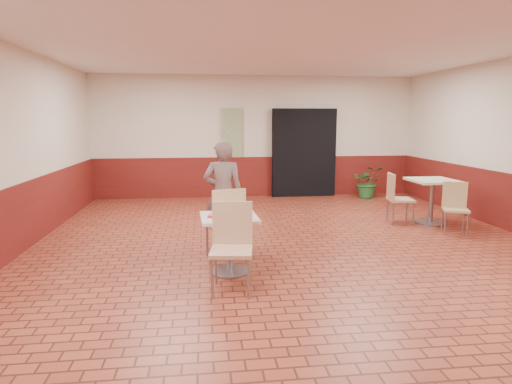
{
  "coord_description": "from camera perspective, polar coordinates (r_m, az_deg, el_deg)",
  "views": [
    {
      "loc": [
        -1.29,
        -5.68,
        1.92
      ],
      "look_at": [
        -0.6,
        0.03,
        0.95
      ],
      "focal_mm": 30.0,
      "sensor_mm": 36.0,
      "label": 1
    }
  ],
  "objects": [
    {
      "name": "potted_plant",
      "position": [
        10.96,
        14.7,
        1.3
      ],
      "size": [
        0.84,
        0.77,
        0.8
      ],
      "primitive_type": "imported",
      "rotation": [
        0.0,
        0.0,
        -0.22
      ],
      "color": "#26602B",
      "rests_on": "ground"
    },
    {
      "name": "main_table",
      "position": [
        5.41,
        -3.59,
        -5.7
      ],
      "size": [
        0.7,
        0.7,
        0.74
      ],
      "rotation": [
        0.0,
        0.0,
        0.05
      ],
      "color": "beige",
      "rests_on": "ground"
    },
    {
      "name": "promo_poster",
      "position": [
        10.65,
        -3.2,
        7.86
      ],
      "size": [
        0.5,
        0.03,
        1.2
      ],
      "primitive_type": "cube",
      "color": "gray",
      "rests_on": "wainscot_band"
    },
    {
      "name": "chair_main_front",
      "position": [
        4.88,
        -3.24,
        -6.64
      ],
      "size": [
        0.52,
        0.52,
        1.0
      ],
      "rotation": [
        0.0,
        0.0,
        -0.13
      ],
      "color": "tan",
      "rests_on": "ground"
    },
    {
      "name": "customer",
      "position": [
        6.46,
        -4.38,
        -0.29
      ],
      "size": [
        0.63,
        0.45,
        1.63
      ],
      "primitive_type": "imported",
      "rotation": [
        0.0,
        0.0,
        3.04
      ],
      "color": "#715A57",
      "rests_on": "ground"
    },
    {
      "name": "serving_tray",
      "position": [
        5.35,
        -3.62,
        -3.07
      ],
      "size": [
        0.44,
        0.34,
        0.03
      ],
      "rotation": [
        0.0,
        0.0,
        -0.38
      ],
      "color": "red",
      "rests_on": "main_table"
    },
    {
      "name": "paper_cup",
      "position": [
        5.45,
        -2.37,
        -2.16
      ],
      "size": [
        0.07,
        0.07,
        0.09
      ],
      "rotation": [
        0.0,
        0.0,
        -0.03
      ],
      "color": "silver",
      "rests_on": "serving_tray"
    },
    {
      "name": "ring_donut",
      "position": [
        5.36,
        -4.77,
        -2.71
      ],
      "size": [
        0.15,
        0.15,
        0.04
      ],
      "primitive_type": "torus",
      "rotation": [
        0.0,
        0.0,
        0.39
      ],
      "color": "#E19952",
      "rests_on": "serving_tray"
    },
    {
      "name": "room_shell",
      "position": [
        5.84,
        5.91,
        5.4
      ],
      "size": [
        8.01,
        10.01,
        3.01
      ],
      "color": "maroon",
      "rests_on": "ground"
    },
    {
      "name": "corridor_doorway",
      "position": [
        10.88,
        6.39,
        5.21
      ],
      "size": [
        1.6,
        0.22,
        2.2
      ],
      "primitive_type": "cube",
      "color": "black",
      "rests_on": "ground"
    },
    {
      "name": "chair_second_left",
      "position": [
        8.44,
        18.24,
        -0.43
      ],
      "size": [
        0.49,
        0.49,
        0.94
      ],
      "rotation": [
        0.0,
        0.0,
        1.43
      ],
      "color": "tan",
      "rests_on": "ground"
    },
    {
      "name": "chair_main_back",
      "position": [
        5.89,
        -3.97,
        -3.76
      ],
      "size": [
        0.57,
        0.57,
        1.01
      ],
      "rotation": [
        0.0,
        0.0,
        3.41
      ],
      "color": "tan",
      "rests_on": "ground"
    },
    {
      "name": "wainscot_band",
      "position": [
        6.0,
        5.75,
        -4.17
      ],
      "size": [
        8.0,
        10.0,
        1.0
      ],
      "color": "#5C1611",
      "rests_on": "ground"
    },
    {
      "name": "long_john_donut",
      "position": [
        5.27,
        -3.01,
        -2.84
      ],
      "size": [
        0.17,
        0.13,
        0.05
      ],
      "rotation": [
        0.0,
        0.0,
        -0.38
      ],
      "color": "gold",
      "rests_on": "serving_tray"
    },
    {
      "name": "chair_second_front",
      "position": [
        8.11,
        25.01,
        -1.54
      ],
      "size": [
        0.52,
        0.52,
        0.87
      ],
      "rotation": [
        0.0,
        0.0,
        -0.39
      ],
      "color": "tan",
      "rests_on": "ground"
    },
    {
      "name": "second_table",
      "position": [
        8.62,
        22.41,
        -0.22
      ],
      "size": [
        0.79,
        0.79,
        0.83
      ],
      "rotation": [
        0.0,
        0.0,
        0.02
      ],
      "color": "beige",
      "rests_on": "ground"
    }
  ]
}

